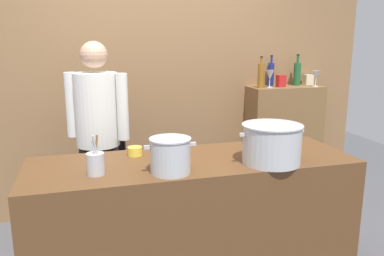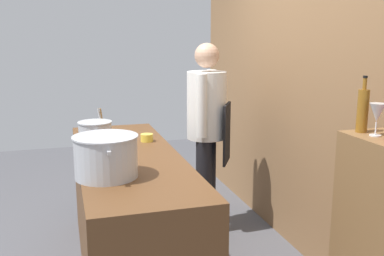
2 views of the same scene
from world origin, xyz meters
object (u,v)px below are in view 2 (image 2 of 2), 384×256
object	(u,v)px
stockpot_large	(106,156)
butter_jar	(147,138)
utensil_crock	(102,128)
wine_glass_short	(377,114)
chef	(207,124)
stockpot_small	(95,136)
wine_bottle_amber	(363,110)

from	to	relation	value
stockpot_large	butter_jar	world-z (taller)	stockpot_large
utensil_crock	wine_glass_short	size ratio (longest dim) A/B	1.40
chef	stockpot_large	size ratio (longest dim) A/B	3.76
utensil_crock	stockpot_small	bearing A→B (deg)	-11.22
stockpot_small	wine_bottle_amber	distance (m)	1.83
stockpot_large	wine_bottle_amber	world-z (taller)	wine_bottle_amber
stockpot_small	wine_glass_short	xyz separation A→B (m)	(1.31, 1.35, 0.32)
butter_jar	wine_bottle_amber	distance (m)	1.70
stockpot_large	butter_jar	size ratio (longest dim) A/B	4.43
butter_jar	wine_bottle_amber	bearing A→B (deg)	34.40
stockpot_large	stockpot_small	size ratio (longest dim) A/B	1.43
stockpot_small	wine_bottle_amber	size ratio (longest dim) A/B	1.01
stockpot_large	wine_glass_short	size ratio (longest dim) A/B	2.55
chef	wine_glass_short	world-z (taller)	chef
stockpot_large	butter_jar	distance (m)	0.91
chef	butter_jar	size ratio (longest dim) A/B	16.65
wine_bottle_amber	butter_jar	bearing A→B (deg)	-145.60
stockpot_small	utensil_crock	bearing A→B (deg)	168.78
stockpot_small	butter_jar	world-z (taller)	stockpot_small
stockpot_large	wine_bottle_amber	distance (m)	1.47
stockpot_small	wine_bottle_amber	xyz separation A→B (m)	(1.21, 1.34, 0.32)
stockpot_large	wine_glass_short	distance (m)	1.52
chef	wine_glass_short	xyz separation A→B (m)	(1.68, 0.37, 0.36)
stockpot_large	stockpot_small	bearing A→B (deg)	-178.94
wine_glass_short	chef	bearing A→B (deg)	-167.54
butter_jar	chef	bearing A→B (deg)	110.85
stockpot_small	wine_bottle_amber	world-z (taller)	wine_bottle_amber
stockpot_large	utensil_crock	distance (m)	1.09
utensil_crock	butter_jar	size ratio (longest dim) A/B	2.43
utensil_crock	stockpot_large	bearing A→B (deg)	-3.81
chef	stockpot_large	world-z (taller)	chef
utensil_crock	butter_jar	bearing A→B (deg)	50.18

